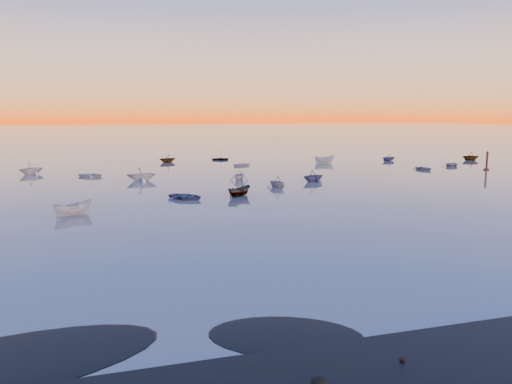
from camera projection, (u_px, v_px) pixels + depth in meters
name	position (u px, v px, depth m)	size (l,w,h in m)	color
ground	(164.00, 154.00, 120.05)	(600.00, 600.00, 0.00)	slate
mud_lobes	(393.00, 314.00, 24.51)	(140.00, 6.00, 0.07)	black
moored_fleet	(198.00, 178.00, 75.59)	(124.00, 58.00, 1.20)	silver
boat_near_left	(186.00, 199.00, 57.00)	(4.17, 1.74, 1.04)	#3C4773
boat_near_center	(73.00, 215.00, 48.29)	(3.78, 1.60, 1.31)	silver
boat_near_right	(277.00, 187.00, 65.98)	(3.27, 1.47, 1.14)	slate
channel_marker	(487.00, 162.00, 85.66)	(0.96, 0.96, 3.41)	#4A100F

